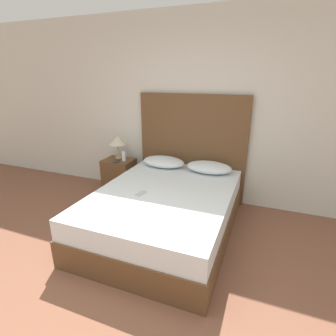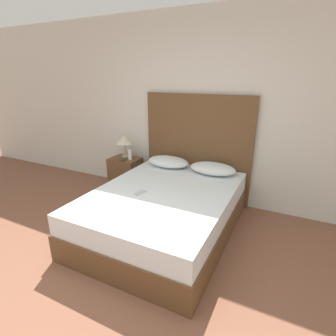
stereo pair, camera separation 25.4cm
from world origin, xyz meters
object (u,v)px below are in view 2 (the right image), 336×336
at_px(bed, 164,211).
at_px(phone_on_nightstand, 123,160).
at_px(table_lamp, 125,140).
at_px(nightstand, 126,175).
at_px(phone_on_bed, 140,192).

distance_m(bed, phone_on_nightstand, 1.33).
relative_size(bed, table_lamp, 5.77).
relative_size(table_lamp, phone_on_nightstand, 2.20).
bearing_deg(nightstand, bed, -35.10).
bearing_deg(phone_on_bed, bed, 39.62).
relative_size(phone_on_bed, nightstand, 0.28).
relative_size(phone_on_bed, table_lamp, 0.45).
relative_size(bed, phone_on_bed, 12.94).
bearing_deg(nightstand, phone_on_nightstand, -73.08).
xyz_separation_m(bed, nightstand, (-1.12, 0.79, 0.01)).
distance_m(nightstand, table_lamp, 0.58).
relative_size(nightstand, table_lamp, 1.57).
bearing_deg(phone_on_bed, phone_on_nightstand, 134.65).
bearing_deg(bed, phone_on_bed, -140.38).
height_order(phone_on_bed, table_lamp, table_lamp).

